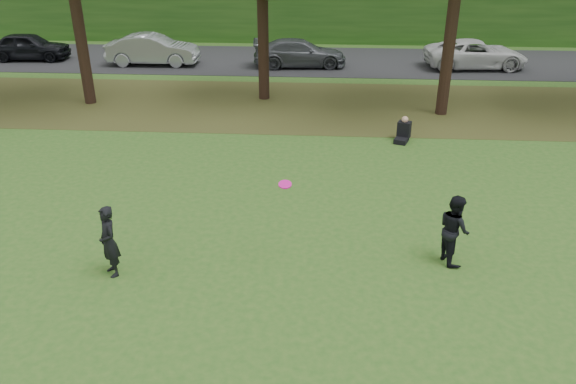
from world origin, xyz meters
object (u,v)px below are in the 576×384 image
(player_right, at_px, (454,229))
(seated_person, at_px, (403,132))
(frisbee, at_px, (285,184))
(player_left, at_px, (109,242))

(player_right, height_order, seated_person, player_right)
(frisbee, relative_size, seated_person, 0.43)
(player_right, relative_size, seated_person, 1.89)
(player_left, relative_size, frisbee, 4.38)
(frisbee, bearing_deg, seated_person, 66.41)
(player_right, relative_size, frisbee, 4.40)
(player_left, height_order, player_right, player_right)
(seated_person, bearing_deg, frisbee, -93.20)
(player_right, xyz_separation_m, seated_person, (-0.16, 7.44, -0.47))
(player_left, distance_m, frisbee, 3.80)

